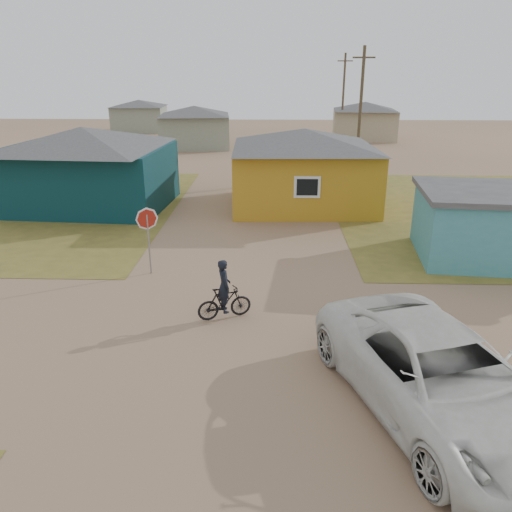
{
  "coord_description": "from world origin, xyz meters",
  "views": [
    {
      "loc": [
        0.9,
        -11.27,
        6.69
      ],
      "look_at": [
        0.44,
        3.0,
        1.3
      ],
      "focal_mm": 35.0,
      "sensor_mm": 36.0,
      "label": 1
    }
  ],
  "objects": [
    {
      "name": "house_pale_north",
      "position": [
        -14.0,
        46.0,
        1.75
      ],
      "size": [
        6.28,
        5.81,
        3.4
      ],
      "color": "gray",
      "rests_on": "ground"
    },
    {
      "name": "ground",
      "position": [
        0.0,
        0.0,
        0.0
      ],
      "size": [
        120.0,
        120.0,
        0.0
      ],
      "primitive_type": "plane",
      "color": "#967356"
    },
    {
      "name": "stop_sign",
      "position": [
        -3.26,
        4.63,
        1.74
      ],
      "size": [
        0.77,
        0.12,
        2.36
      ],
      "color": "gray",
      "rests_on": "ground"
    },
    {
      "name": "house_yellow",
      "position": [
        2.5,
        14.0,
        2.0
      ],
      "size": [
        7.72,
        6.76,
        3.9
      ],
      "color": "#BC871D",
      "rests_on": "ground"
    },
    {
      "name": "house_teal",
      "position": [
        -8.5,
        13.5,
        2.05
      ],
      "size": [
        8.93,
        7.08,
        4.0
      ],
      "color": "#082A31",
      "rests_on": "ground"
    },
    {
      "name": "cyclist",
      "position": [
        -0.4,
        1.42,
        0.64
      ],
      "size": [
        1.62,
        0.98,
        1.77
      ],
      "color": "black",
      "rests_on": "ground"
    },
    {
      "name": "house_pale_west",
      "position": [
        -6.0,
        34.0,
        1.86
      ],
      "size": [
        7.04,
        6.15,
        3.6
      ],
      "color": "gray",
      "rests_on": "ground"
    },
    {
      "name": "utility_pole_far",
      "position": [
        7.5,
        38.0,
        4.14
      ],
      "size": [
        1.4,
        0.2,
        8.0
      ],
      "color": "brown",
      "rests_on": "ground"
    },
    {
      "name": "house_beige_east",
      "position": [
        10.0,
        40.0,
        1.86
      ],
      "size": [
        6.95,
        6.05,
        3.6
      ],
      "color": "tan",
      "rests_on": "ground"
    },
    {
      "name": "utility_pole_near",
      "position": [
        6.5,
        22.0,
        4.14
      ],
      "size": [
        1.4,
        0.2,
        8.0
      ],
      "color": "brown",
      "rests_on": "ground"
    },
    {
      "name": "vehicle",
      "position": [
        4.31,
        -2.62,
        0.9
      ],
      "size": [
        4.86,
        7.09,
        1.8
      ],
      "primitive_type": "imported",
      "rotation": [
        0.0,
        0.0,
        0.32
      ],
      "color": "silver",
      "rests_on": "ground"
    },
    {
      "name": "shed_turquoise",
      "position": [
        9.5,
        6.5,
        1.31
      ],
      "size": [
        6.71,
        4.93,
        2.6
      ],
      "color": "teal",
      "rests_on": "ground"
    }
  ]
}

